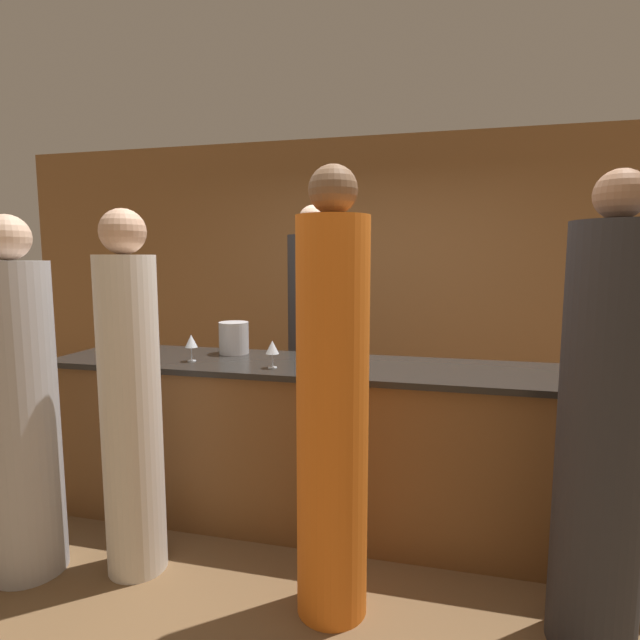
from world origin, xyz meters
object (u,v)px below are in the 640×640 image
at_px(guest_3, 19,412).
at_px(ice_bucket, 234,338).
at_px(guest_0, 332,411).
at_px(guest_2, 131,404).
at_px(bartender, 313,348).
at_px(guest_1, 603,434).
at_px(wine_bottle_0, 143,343).

bearing_deg(guest_3, ice_bucket, 54.19).
xyz_separation_m(guest_0, ice_bucket, (-0.87, 0.93, 0.15)).
relative_size(guest_3, ice_bucket, 8.78).
height_order(guest_2, guest_3, guest_2).
bearing_deg(guest_3, guest_0, 3.03).
distance_m(bartender, guest_3, 1.99).
xyz_separation_m(bartender, guest_3, (-1.11, -1.64, -0.09)).
relative_size(bartender, ice_bucket, 9.65).
xyz_separation_m(guest_1, wine_bottle_0, (-2.42, 0.52, 0.19)).
bearing_deg(guest_2, guest_3, -164.66).
height_order(guest_0, guest_3, guest_0).
height_order(guest_2, ice_bucket, guest_2).
distance_m(guest_1, wine_bottle_0, 2.49).
bearing_deg(guest_1, bartender, 136.76).
bearing_deg(guest_0, bartender, 107.42).
bearing_deg(guest_3, guest_2, 15.34).
xyz_separation_m(bartender, guest_0, (0.49, -1.56, 0.01)).
bearing_deg(guest_2, bartender, 69.16).
xyz_separation_m(bartender, guest_1, (1.60, -1.50, -0.02)).
height_order(guest_1, wine_bottle_0, guest_1).
relative_size(bartender, guest_2, 1.08).
bearing_deg(wine_bottle_0, bartender, 49.71).
height_order(guest_3, ice_bucket, guest_3).
xyz_separation_m(guest_1, ice_bucket, (-1.97, 0.87, 0.19)).
height_order(bartender, guest_1, bartender).
bearing_deg(bartender, guest_3, 56.02).
relative_size(guest_0, guest_1, 1.03).
bearing_deg(wine_bottle_0, ice_bucket, 37.40).
distance_m(wine_bottle_0, ice_bucket, 0.57).
bearing_deg(guest_0, guest_2, 176.60).
relative_size(guest_1, guest_2, 1.05).
xyz_separation_m(guest_0, guest_3, (-1.60, -0.08, -0.10)).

